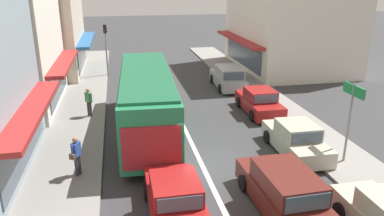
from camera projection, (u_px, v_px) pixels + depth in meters
The scene contains 16 objects.
ground_plane at pixel (203, 167), 15.89m from camera, with size 140.00×140.00×0.00m, color #353538.
lane_centre_line at pixel (186, 132), 19.60m from camera, with size 0.20×28.00×0.01m, color silver.
sidewalk_left at pixel (56, 126), 20.18m from camera, with size 5.20×44.00×0.14m, color gray.
kerb_right at pixel (281, 110), 22.58m from camera, with size 2.80×44.00×0.12m, color gray.
shopfront_far_end at pixel (29, 22), 30.30m from camera, with size 8.90×9.41×8.59m.
building_right_far at pixel (290, 15), 32.07m from camera, with size 9.32×10.94×9.28m.
city_bus at pixel (146, 97), 19.01m from camera, with size 3.11×10.96×3.23m.
wagon_behind_bus_mid at pixel (283, 190), 12.77m from camera, with size 2.04×4.55×1.58m.
sedan_adjacent_lane_lead at pixel (175, 200), 12.34m from camera, with size 1.90×4.20×1.47m.
parked_sedan_kerb_second at pixel (296, 139), 17.02m from camera, with size 1.96×4.23×1.47m.
parked_sedan_kerb_third at pixel (259, 102), 22.16m from camera, with size 1.94×4.22×1.47m.
parked_wagon_kerb_rear at pixel (228, 78), 27.35m from camera, with size 2.05×4.56×1.58m.
traffic_light_downstreet at pixel (106, 41), 29.80m from camera, with size 0.32×0.24×4.20m.
directional_road_sign at pixel (352, 105), 15.39m from camera, with size 0.10×1.40×3.60m.
pedestrian_with_handbag_near at pixel (76, 154), 14.71m from camera, with size 0.45×0.64×1.63m.
pedestrian_browsing_midblock at pixel (89, 100), 21.16m from camera, with size 0.43×0.43×1.63m.
Camera 1 is at (-3.24, -13.83, 7.59)m, focal length 35.00 mm.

